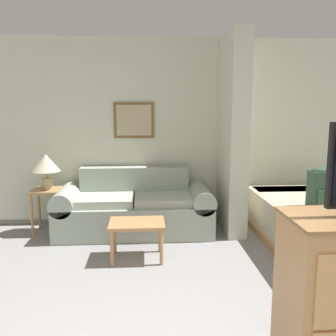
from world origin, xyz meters
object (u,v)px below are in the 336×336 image
(coffee_table, at_px, (137,227))
(bed, at_px, (325,224))
(backpack, at_px, (324,186))
(couch, at_px, (134,209))
(table_lamp, at_px, (46,165))

(coffee_table, bearing_deg, bed, 6.57)
(backpack, bearing_deg, couch, 159.06)
(couch, bearing_deg, bed, -15.53)
(couch, xyz_separation_m, backpack, (2.16, -0.83, 0.46))
(couch, distance_m, table_lamp, 1.29)
(bed, bearing_deg, couch, 164.47)
(couch, height_order, bed, couch)
(couch, xyz_separation_m, table_lamp, (-1.14, 0.05, 0.60))
(coffee_table, relative_size, bed, 0.29)
(coffee_table, bearing_deg, table_lamp, 141.28)
(coffee_table, xyz_separation_m, backpack, (2.12, 0.07, 0.41))
(table_lamp, bearing_deg, bed, -11.35)
(table_lamp, xyz_separation_m, bed, (3.45, -0.69, -0.65))
(coffee_table, relative_size, table_lamp, 1.30)
(backpack, bearing_deg, bed, 51.80)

